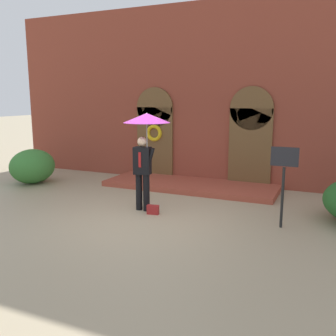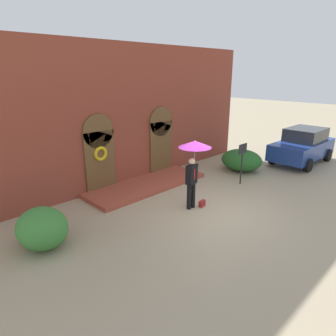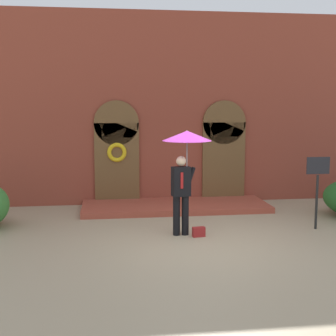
% 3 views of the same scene
% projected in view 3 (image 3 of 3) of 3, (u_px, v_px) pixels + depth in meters
% --- Properties ---
extents(ground_plane, '(80.00, 80.00, 0.00)m').
position_uv_depth(ground_plane, '(196.00, 240.00, 10.20)').
color(ground_plane, tan).
extents(building_facade, '(14.00, 2.30, 5.60)m').
position_uv_depth(building_facade, '(170.00, 113.00, 13.92)').
color(building_facade, brown).
rests_on(building_facade, ground).
extents(person_with_umbrella, '(1.10, 1.10, 2.36)m').
position_uv_depth(person_with_umbrella, '(185.00, 151.00, 10.35)').
color(person_with_umbrella, black).
rests_on(person_with_umbrella, ground).
extents(handbag, '(0.29, 0.16, 0.22)m').
position_uv_depth(handbag, '(199.00, 232.00, 10.44)').
color(handbag, maroon).
rests_on(handbag, ground).
extents(sign_post, '(0.56, 0.06, 1.72)m').
position_uv_depth(sign_post, '(318.00, 181.00, 10.96)').
color(sign_post, black).
rests_on(sign_post, ground).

